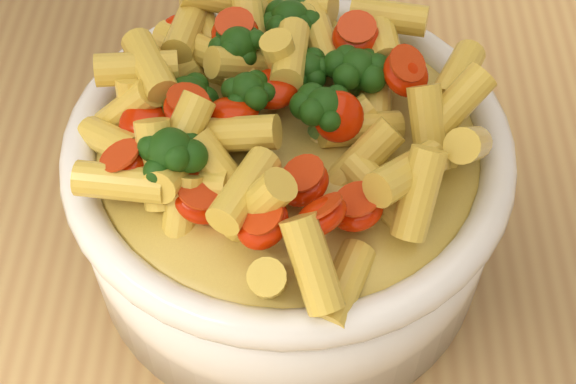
{
  "coord_description": "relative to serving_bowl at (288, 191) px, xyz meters",
  "views": [
    {
      "loc": [
        0.05,
        -0.22,
        1.32
      ],
      "look_at": [
        0.05,
        0.07,
        0.95
      ],
      "focal_mm": 50.0,
      "sensor_mm": 36.0,
      "label": 1
    }
  ],
  "objects": [
    {
      "name": "serving_bowl",
      "position": [
        0.0,
        0.0,
        0.0
      ],
      "size": [
        0.24,
        0.24,
        0.1
      ],
      "color": "white",
      "rests_on": "table"
    },
    {
      "name": "pasta_salad",
      "position": [
        0.0,
        0.0,
        0.06
      ],
      "size": [
        0.19,
        0.19,
        0.04
      ],
      "color": "#EDC44B",
      "rests_on": "serving_bowl"
    }
  ]
}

